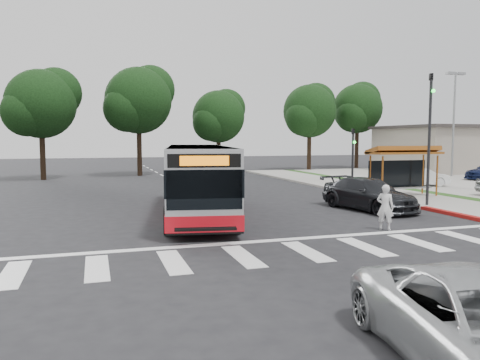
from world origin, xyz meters
name	(u,v)px	position (x,y,z in m)	size (l,w,h in m)	color
ground	(252,223)	(0.00, 0.00, 0.00)	(140.00, 140.00, 0.00)	black
sidewalk_east	(376,191)	(11.00, 8.00, 0.06)	(4.00, 40.00, 0.12)	gray
curb_east	(348,192)	(9.00, 8.00, 0.07)	(0.30, 40.00, 0.15)	#9E9991
curb_east_red	(472,218)	(9.00, -2.00, 0.08)	(0.32, 6.00, 0.15)	maroon
commercial_building	(457,150)	(30.00, 22.00, 2.20)	(14.00, 10.00, 4.40)	#A29688
building_roof_cap	(458,127)	(30.00, 22.00, 4.55)	(14.60, 10.60, 0.30)	#383330
crosswalk_ladder	(307,251)	(0.00, -5.00, 0.01)	(18.00, 2.60, 0.01)	silver
bus_shelter	(403,157)	(10.80, 5.10, 2.35)	(4.20, 1.60, 2.86)	#934E18
traffic_signal_ne_tall	(430,128)	(9.60, 1.49, 3.88)	(0.18, 0.37, 6.50)	black
traffic_signal_ne_short	(353,153)	(9.60, 8.49, 2.48)	(0.18, 0.37, 4.00)	black
lot_light_mid	(454,110)	(24.00, 16.00, 5.91)	(1.90, 0.35, 9.01)	gray
tree_ne_a	(310,110)	(16.08, 28.06, 6.39)	(6.16, 5.74, 9.30)	black
tree_ne_b	(358,108)	(23.08, 30.06, 6.92)	(6.16, 5.74, 10.02)	black
tree_north_a	(139,99)	(-1.92, 26.07, 6.92)	(6.60, 6.15, 10.17)	black
tree_north_b	(219,116)	(6.07, 28.06, 5.66)	(5.72, 5.33, 8.43)	black
tree_north_c	(42,103)	(-9.92, 24.06, 6.29)	(6.16, 5.74, 9.30)	black
transit_bus	(197,180)	(-1.62, 2.83, 1.52)	(2.55, 11.75, 3.03)	#A7A9AC
pedestrian	(385,207)	(4.22, -2.81, 0.84)	(0.61, 0.40, 1.69)	silver
dark_sedan	(368,194)	(6.36, 1.63, 0.75)	(2.11, 5.19, 1.51)	black
parked_car_1	(420,177)	(15.50, 9.49, 0.74)	(1.36, 3.91, 1.29)	white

